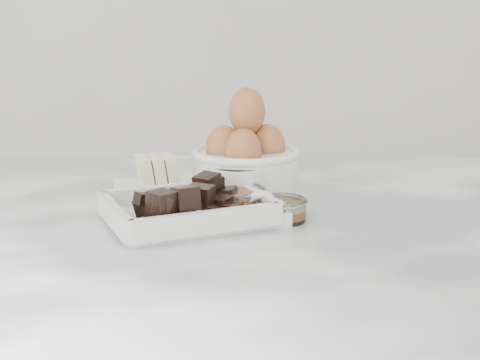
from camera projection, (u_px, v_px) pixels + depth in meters
name	position (u px, v px, depth m)	size (l,w,h in m)	color
marble_slab	(226.00, 228.00, 0.91)	(1.20, 0.80, 0.04)	white
chocolate_dish	(188.00, 205.00, 0.86)	(0.25, 0.22, 0.05)	white
butter_plate	(166.00, 184.00, 0.98)	(0.18, 0.18, 0.06)	white
sugar_ramekin	(238.00, 182.00, 0.96)	(0.09, 0.09, 0.05)	white
egg_bowl	(246.00, 159.00, 1.01)	(0.17, 0.17, 0.16)	white
honey_bowl	(281.00, 209.00, 0.87)	(0.07, 0.07, 0.03)	white
zest_bowl	(235.00, 200.00, 0.90)	(0.08, 0.08, 0.04)	white
vanilla_spoon	(264.00, 212.00, 0.86)	(0.06, 0.08, 0.04)	white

